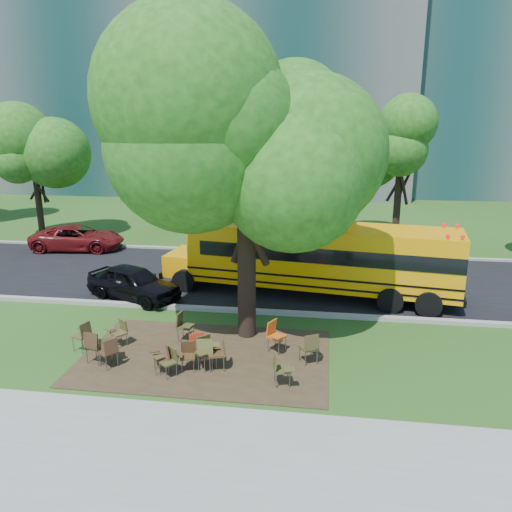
% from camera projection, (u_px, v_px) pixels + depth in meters
% --- Properties ---
extents(ground, '(160.00, 160.00, 0.00)m').
position_uv_depth(ground, '(177.00, 347.00, 14.90)').
color(ground, '#274B17').
rests_on(ground, ground).
extents(sidewalk, '(60.00, 4.00, 0.04)m').
position_uv_depth(sidewalk, '(105.00, 454.00, 10.12)').
color(sidewalk, gray).
rests_on(sidewalk, ground).
extents(dirt_patch, '(7.00, 4.50, 0.03)m').
position_uv_depth(dirt_patch, '(205.00, 356.00, 14.28)').
color(dirt_patch, '#382819').
rests_on(dirt_patch, ground).
extents(asphalt_road, '(80.00, 8.00, 0.04)m').
position_uv_depth(asphalt_road, '(224.00, 276.00, 21.57)').
color(asphalt_road, black).
rests_on(asphalt_road, ground).
extents(kerb_near, '(80.00, 0.25, 0.14)m').
position_uv_depth(kerb_near, '(202.00, 308.00, 17.74)').
color(kerb_near, gray).
rests_on(kerb_near, ground).
extents(kerb_far, '(80.00, 0.25, 0.14)m').
position_uv_depth(kerb_far, '(241.00, 251.00, 25.47)').
color(kerb_far, gray).
rests_on(kerb_far, ground).
extents(building_main, '(38.00, 16.00, 22.00)m').
position_uv_depth(building_main, '(202.00, 71.00, 47.43)').
color(building_main, '#62635E').
rests_on(building_main, ground).
extents(bg_tree_0, '(5.20, 5.20, 7.18)m').
position_uv_depth(bg_tree_0, '(33.00, 156.00, 27.73)').
color(bg_tree_0, black).
rests_on(bg_tree_0, ground).
extents(bg_tree_2, '(4.80, 4.80, 6.62)m').
position_uv_depth(bg_tree_2, '(172.00, 160.00, 29.73)').
color(bg_tree_2, black).
rests_on(bg_tree_2, ground).
extents(bg_tree_3, '(5.60, 5.60, 7.84)m').
position_uv_depth(bg_tree_3, '(401.00, 150.00, 25.83)').
color(bg_tree_3, black).
rests_on(bg_tree_3, ground).
extents(main_tree, '(7.20, 7.20, 9.02)m').
position_uv_depth(main_tree, '(246.00, 162.00, 14.29)').
color(main_tree, black).
rests_on(main_tree, ground).
extents(school_bus, '(11.39, 3.94, 2.73)m').
position_uv_depth(school_bus, '(318.00, 256.00, 18.90)').
color(school_bus, '#F19D07').
rests_on(school_bus, ground).
extents(chair_0, '(0.53, 0.61, 0.78)m').
position_uv_depth(chair_0, '(107.00, 347.00, 13.85)').
color(chair_0, '#4F4C22').
rests_on(chair_0, ground).
extents(chair_1, '(0.73, 0.57, 0.97)m').
position_uv_depth(chair_1, '(95.00, 344.00, 13.74)').
color(chair_1, '#3E2716').
rests_on(chair_1, ground).
extents(chair_2, '(0.59, 0.75, 0.87)m').
position_uv_depth(chair_2, '(110.00, 350.00, 13.54)').
color(chair_2, '#462B19').
rests_on(chair_2, ground).
extents(chair_3, '(0.69, 0.55, 0.81)m').
position_uv_depth(chair_3, '(169.00, 359.00, 13.11)').
color(chair_3, '#423E1D').
rests_on(chair_3, ground).
extents(chair_4, '(0.64, 0.64, 0.95)m').
position_uv_depth(chair_4, '(206.00, 350.00, 13.43)').
color(chair_4, brown).
rests_on(chair_4, ground).
extents(chair_5, '(0.55, 0.57, 0.82)m').
position_uv_depth(chair_5, '(187.00, 353.00, 13.40)').
color(chair_5, '#49311A').
rests_on(chair_5, ground).
extents(chair_6, '(0.69, 0.64, 0.95)m').
position_uv_depth(chair_6, '(218.00, 350.00, 13.43)').
color(chair_6, '#4B331B').
rests_on(chair_6, ground).
extents(chair_7, '(0.63, 0.60, 0.88)m').
position_uv_depth(chair_7, '(280.00, 367.00, 12.58)').
color(chair_7, '#494520').
rests_on(chair_7, ground).
extents(chair_8, '(0.55, 0.70, 0.90)m').
position_uv_depth(chair_8, '(83.00, 333.00, 14.56)').
color(chair_8, '#4C4120').
rests_on(chair_8, ground).
extents(chair_9, '(0.70, 0.55, 0.82)m').
position_uv_depth(chair_9, '(120.00, 330.00, 14.87)').
color(chair_9, '#4C4721').
rests_on(chair_9, ground).
extents(chair_10, '(0.55, 0.66, 0.93)m').
position_uv_depth(chair_10, '(184.00, 324.00, 15.15)').
color(chair_10, '#413C1C').
rests_on(chair_10, ground).
extents(chair_11, '(0.61, 0.73, 0.90)m').
position_uv_depth(chair_11, '(197.00, 343.00, 13.89)').
color(chair_11, red).
rests_on(chair_11, ground).
extents(chair_12, '(0.62, 0.79, 0.95)m').
position_uv_depth(chair_12, '(275.00, 333.00, 14.45)').
color(chair_12, '#C75415').
rests_on(chair_12, ground).
extents(chair_13, '(0.62, 0.76, 0.93)m').
position_uv_depth(chair_13, '(310.00, 345.00, 13.73)').
color(chair_13, '#463C1E').
rests_on(chair_13, ground).
extents(chair_14, '(0.63, 0.80, 0.93)m').
position_uv_depth(chair_14, '(205.00, 349.00, 13.47)').
color(chair_14, '#413B1C').
rests_on(chair_14, ground).
extents(chair_15, '(0.68, 0.58, 0.85)m').
position_uv_depth(chair_15, '(163.00, 354.00, 13.30)').
color(chair_15, '#4C2D1B').
rests_on(chair_15, ground).
extents(black_car, '(4.07, 2.81, 1.29)m').
position_uv_depth(black_car, '(133.00, 283.00, 18.74)').
color(black_car, black).
rests_on(black_car, ground).
extents(bg_car_red, '(4.82, 2.61, 1.28)m').
position_uv_depth(bg_car_red, '(78.00, 238.00, 25.76)').
color(bg_car_red, '#601012').
rests_on(bg_car_red, ground).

